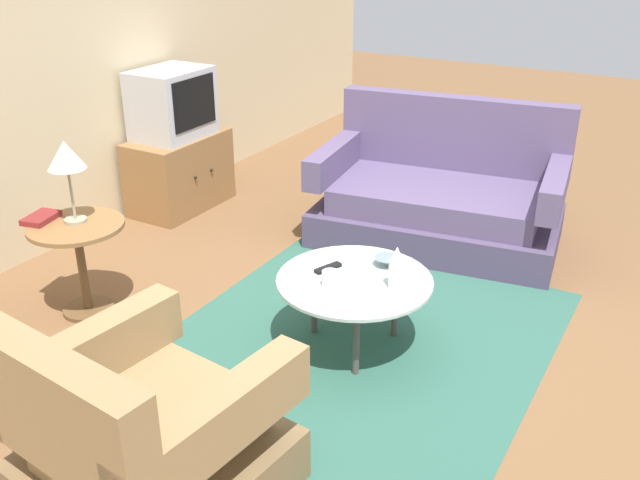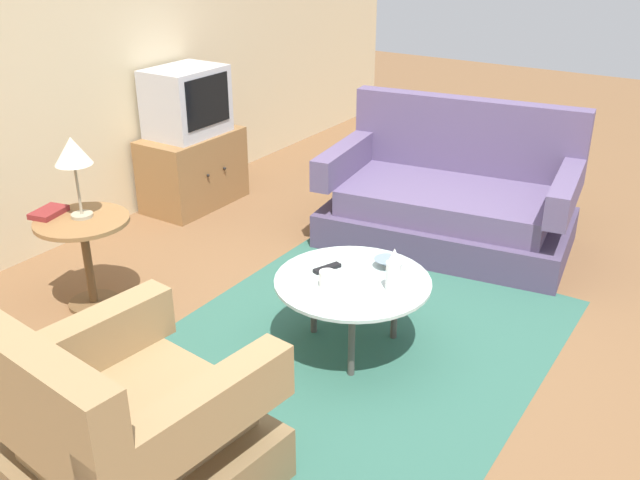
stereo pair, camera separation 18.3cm
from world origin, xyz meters
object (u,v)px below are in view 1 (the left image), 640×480
tv_stand (180,172)px  table_lamp (66,158)px  coffee_table (355,284)px  book (41,218)px  side_table (79,249)px  armchair (144,442)px  bowl (387,261)px  mug (330,279)px  television (172,103)px  tv_remote_dark (328,268)px  couch (440,198)px  vase (396,268)px

tv_stand → table_lamp: table_lamp is taller
coffee_table → book: book is taller
book → side_table: bearing=-86.7°
armchair → bowl: 1.66m
bowl → book: 1.97m
tv_stand → mug: size_ratio=6.27×
television → tv_remote_dark: 2.29m
bowl → tv_remote_dark: bearing=128.5°
mug → bowl: (0.35, -0.15, -0.02)m
tv_stand → book: bearing=-166.8°
armchair → side_table: armchair is taller
armchair → book: 1.82m
tv_stand → armchair: bearing=-142.3°
television → table_lamp: 1.65m
coffee_table → television: bearing=62.6°
couch → tv_remote_dark: couch is taller
television → book: television is taller
television → tv_stand: bearing=-90.0°
side_table → bowl: (0.67, -1.62, 0.03)m
coffee_table → tv_stand: tv_stand is taller
tv_stand → television: size_ratio=1.40×
tv_remote_dark → bowl: bearing=-30.4°
couch → mug: (-1.71, -0.06, 0.16)m
side_table → vase: size_ratio=2.45×
tv_stand → television: bearing=90.0°
couch → vase: 1.61m
bowl → book: book is taller
coffee_table → mug: size_ratio=6.32×
armchair → tv_stand: armchair is taller
television → mug: 2.44m
armchair → vase: bearing=80.7°
television → vase: 2.62m
coffee_table → vase: 0.26m
couch → book: bearing=44.5°
mug → bowl: bearing=-23.4°
coffee_table → tv_remote_dark: tv_remote_dark is taller
television → table_lamp: bearing=-159.3°
television → mug: (-1.24, -2.07, -0.38)m
tv_stand → bowl: tv_stand is taller
mug → tv_remote_dark: mug is taller
armchair → table_lamp: size_ratio=2.06×
tv_remote_dark → book: 1.67m
vase → tv_remote_dark: vase is taller
side_table → table_lamp: 0.53m
couch → tv_remote_dark: 1.57m
table_lamp → vase: table_lamp is taller
tv_stand → tv_remote_dark: 2.24m
side_table → mug: (0.32, -1.47, 0.05)m
couch → coffee_table: couch is taller
armchair → vase: (1.43, -0.40, 0.22)m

